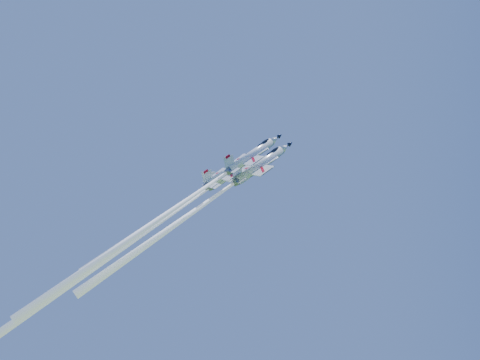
% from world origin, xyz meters
% --- Properties ---
extents(jet_lead, '(34.33, 26.22, 37.79)m').
position_xyz_m(jet_lead, '(-7.72, -5.52, 92.99)').
color(jet_lead, white).
extents(jet_left, '(40.41, 31.74, 45.97)m').
position_xyz_m(jet_left, '(-19.58, -3.26, 88.73)').
color(jet_left, white).
extents(jet_right, '(36.94, 28.92, 41.87)m').
position_xyz_m(jet_right, '(-11.21, -15.05, 90.88)').
color(jet_right, white).
extents(jet_slot, '(27.94, 21.04, 30.24)m').
position_xyz_m(jet_slot, '(-10.42, -8.65, 93.67)').
color(jet_slot, white).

